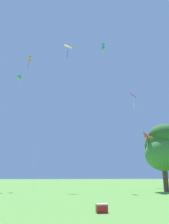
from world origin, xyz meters
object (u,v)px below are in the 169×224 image
at_px(kite_teal_box, 103,48).
at_px(picnic_cooler, 102,208).
at_px(tree_right_cluster, 163,147).
at_px(kite_orange_box, 30,60).
at_px(kite_green_small, 18,77).
at_px(kite_purple_streamer, 134,100).
at_px(kite_red_high, 148,141).
at_px(kite_yellow_diamond, 68,53).

xyz_separation_m(kite_teal_box, picnic_cooler, (-7.03, -23.37, -23.19)).
xyz_separation_m(tree_right_cluster, picnic_cooler, (-12.37, -15.63, -5.26)).
bearing_deg(kite_orange_box, picnic_cooler, -78.77).
distance_m(kite_green_small, kite_teal_box, 15.32).
bearing_deg(kite_purple_streamer, kite_red_high, -109.17).
bearing_deg(kite_orange_box, kite_purple_streamer, 11.57).
bearing_deg(picnic_cooler, kite_red_high, 56.38).
bearing_deg(kite_red_high, tree_right_cluster, 6.26).
xyz_separation_m(kite_green_small, kite_teal_box, (14.06, -1.50, 5.90)).
bearing_deg(kite_yellow_diamond, kite_teal_box, -20.47).
bearing_deg(kite_yellow_diamond, tree_right_cluster, -41.32).
height_order(kite_orange_box, picnic_cooler, kite_orange_box).
relative_size(kite_teal_box, tree_right_cluster, 2.90).
xyz_separation_m(kite_teal_box, tree_right_cluster, (5.34, -7.73, -17.93)).
height_order(kite_orange_box, kite_teal_box, kite_teal_box).
relative_size(kite_red_high, kite_orange_box, 0.31).
bearing_deg(kite_purple_streamer, picnic_cooler, -116.42).
xyz_separation_m(kite_yellow_diamond, picnic_cooler, (-1.02, -25.61, -22.85)).
bearing_deg(kite_yellow_diamond, kite_orange_box, 158.16).
distance_m(kite_green_small, tree_right_cluster, 24.62).
xyz_separation_m(kite_orange_box, tree_right_cluster, (17.98, -12.63, -16.85)).
xyz_separation_m(kite_red_high, tree_right_cluster, (2.13, 0.23, -0.68)).
bearing_deg(kite_red_high, kite_purple_streamer, 70.83).
relative_size(kite_yellow_diamond, picnic_cooler, 41.93).
xyz_separation_m(kite_teal_box, kite_purple_streamer, (9.24, 9.38, -5.82)).
distance_m(kite_purple_streamer, tree_right_cluster, 21.32).
bearing_deg(kite_red_high, kite_teal_box, 111.95).
distance_m(kite_yellow_diamond, kite_orange_box, 7.18).
height_order(kite_yellow_diamond, kite_orange_box, kite_yellow_diamond).
bearing_deg(kite_green_small, kite_red_high, -28.72).
distance_m(kite_purple_streamer, picnic_cooler, 40.48).
bearing_deg(kite_yellow_diamond, kite_red_high, -47.92).
bearing_deg(kite_purple_streamer, kite_teal_box, -134.57).
relative_size(kite_purple_streamer, picnic_cooler, 32.21).
relative_size(tree_right_cluster, picnic_cooler, 14.06).
relative_size(kite_orange_box, picnic_cooler, 38.87).
height_order(kite_red_high, kite_purple_streamer, kite_purple_streamer).
xyz_separation_m(kite_green_small, picnic_cooler, (7.03, -24.86, -17.28)).
height_order(kite_teal_box, picnic_cooler, kite_teal_box).
xyz_separation_m(kite_yellow_diamond, tree_right_cluster, (11.35, -9.97, -17.59)).
height_order(kite_teal_box, kite_purple_streamer, kite_teal_box).
bearing_deg(kite_teal_box, picnic_cooler, -106.74).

